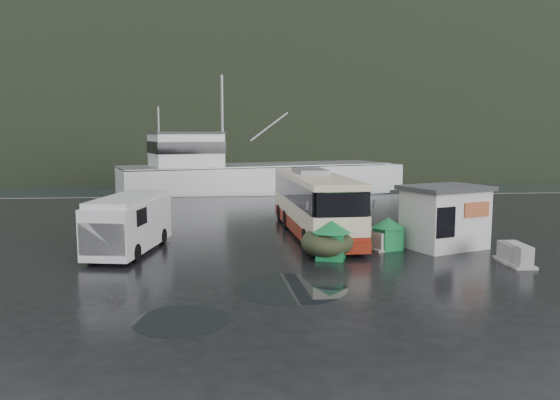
{
  "coord_description": "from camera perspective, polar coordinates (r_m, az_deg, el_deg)",
  "views": [
    {
      "loc": [
        -1.87,
        -22.56,
        4.98
      ],
      "look_at": [
        0.54,
        3.78,
        1.7
      ],
      "focal_mm": 35.0,
      "sensor_mm": 36.0,
      "label": 1
    }
  ],
  "objects": [
    {
      "name": "jersey_barrier_a",
      "position": [
        22.62,
        23.53,
        -6.25
      ],
      "size": [
        0.9,
        1.67,
        0.82
      ],
      "primitive_type": null,
      "rotation": [
        0.0,
        0.0,
        -0.05
      ],
      "color": "#999993",
      "rests_on": "ground"
    },
    {
      "name": "harbor_water",
      "position": [
        132.67,
        -4.43,
        4.9
      ],
      "size": [
        300.0,
        180.0,
        0.02
      ],
      "primitive_type": "cube",
      "color": "black",
      "rests_on": "ground"
    },
    {
      "name": "white_van",
      "position": [
        23.82,
        -15.36,
        -5.26
      ],
      "size": [
        2.99,
        5.98,
        2.39
      ],
      "primitive_type": null,
      "rotation": [
        0.0,
        0.0,
        -0.19
      ],
      "color": "silver",
      "rests_on": "ground"
    },
    {
      "name": "fishing_trawler",
      "position": [
        49.39,
        -2.3,
        1.28
      ],
      "size": [
        29.17,
        14.75,
        11.45
      ],
      "primitive_type": null,
      "rotation": [
        0.0,
        0.0,
        0.31
      ],
      "color": "silver",
      "rests_on": "ground"
    },
    {
      "name": "waste_bin_left",
      "position": [
        21.84,
        5.34,
        -6.14
      ],
      "size": [
        1.41,
        1.41,
        1.55
      ],
      "primitive_type": null,
      "rotation": [
        0.0,
        0.0,
        -0.32
      ],
      "color": "#15793B",
      "rests_on": "ground"
    },
    {
      "name": "coach_bus",
      "position": [
        27.17,
        3.53,
        -3.51
      ],
      "size": [
        3.44,
        11.37,
        3.17
      ],
      "primitive_type": null,
      "rotation": [
        0.0,
        0.0,
        0.05
      ],
      "color": "beige",
      "rests_on": "ground"
    },
    {
      "name": "ticket_kiosk",
      "position": [
        24.87,
        16.71,
        -4.79
      ],
      "size": [
        4.18,
        3.71,
        2.71
      ],
      "primitive_type": null,
      "rotation": [
        0.0,
        0.0,
        0.38
      ],
      "color": "silver",
      "rests_on": "ground"
    },
    {
      "name": "jersey_barrier_c",
      "position": [
        23.03,
        22.78,
        -5.98
      ],
      "size": [
        0.88,
        1.53,
        0.73
      ],
      "primitive_type": null,
      "rotation": [
        0.0,
        0.0,
        -0.11
      ],
      "color": "#999993",
      "rests_on": "ground"
    },
    {
      "name": "quay_edge",
      "position": [
        42.89,
        -2.7,
        0.39
      ],
      "size": [
        160.0,
        0.6,
        1.5
      ],
      "primitive_type": "cube",
      "color": "#999993",
      "rests_on": "ground"
    },
    {
      "name": "ground",
      "position": [
        23.18,
        -0.49,
        -5.34
      ],
      "size": [
        160.0,
        160.0,
        0.0
      ],
      "primitive_type": "plane",
      "color": "black",
      "rests_on": "ground"
    },
    {
      "name": "waste_bin_right",
      "position": [
        23.91,
        11.18,
        -5.09
      ],
      "size": [
        1.27,
        1.27,
        1.38
      ],
      "primitive_type": null,
      "rotation": [
        0.0,
        0.0,
        0.34
      ],
      "color": "#15793B",
      "rests_on": "ground"
    },
    {
      "name": "jersey_barrier_b",
      "position": [
        23.97,
        9.96,
        -5.03
      ],
      "size": [
        1.28,
        1.76,
        0.79
      ],
      "primitive_type": null,
      "rotation": [
        0.0,
        0.0,
        0.35
      ],
      "color": "#999993",
      "rests_on": "ground"
    },
    {
      "name": "puddles",
      "position": [
        19.36,
        2.77,
        -7.83
      ],
      "size": [
        11.95,
        14.42,
        0.01
      ],
      "color": "black",
      "rests_on": "ground"
    },
    {
      "name": "headland",
      "position": [
        272.86,
        -2.75,
        6.02
      ],
      "size": [
        780.0,
        540.0,
        570.0
      ],
      "primitive_type": "ellipsoid",
      "color": "black",
      "rests_on": "ground"
    },
    {
      "name": "dome_tent",
      "position": [
        22.35,
        5.05,
        -5.83
      ],
      "size": [
        3.13,
        3.63,
        1.2
      ],
      "primitive_type": null,
      "rotation": [
        0.0,
        0.0,
        -0.37
      ],
      "color": "#2F3520",
      "rests_on": "ground"
    }
  ]
}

